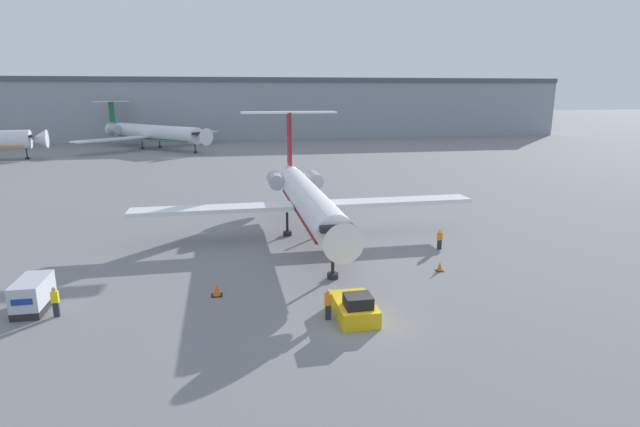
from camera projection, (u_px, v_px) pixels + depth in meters
ground_plane at (359, 323)px, 28.34m from camera, size 600.00×600.00×0.00m
terminal_building at (250, 108)px, 140.93m from camera, size 180.00×16.80×16.54m
airplane_main at (307, 198)px, 44.60m from camera, size 30.70×26.72×10.73m
pushback_tug at (354, 307)px, 29.01m from camera, size 2.17×3.84×1.68m
luggage_cart at (33, 295)px, 29.91m from camera, size 1.62×3.31×1.94m
worker_near_tug at (328, 304)px, 28.62m from camera, size 0.40×0.26×1.86m
worker_by_wing at (440, 239)px, 41.48m from camera, size 0.40×0.24×1.70m
worker_on_apron at (55, 301)px, 29.02m from camera, size 0.40×0.26×1.83m
traffic_cone_left at (217, 290)px, 32.13m from camera, size 0.71×0.71×0.81m
traffic_cone_right at (440, 266)px, 36.56m from camera, size 0.54×0.54×0.73m
airplane_parked_far_right at (153, 133)px, 114.20m from camera, size 29.36×30.75×10.55m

